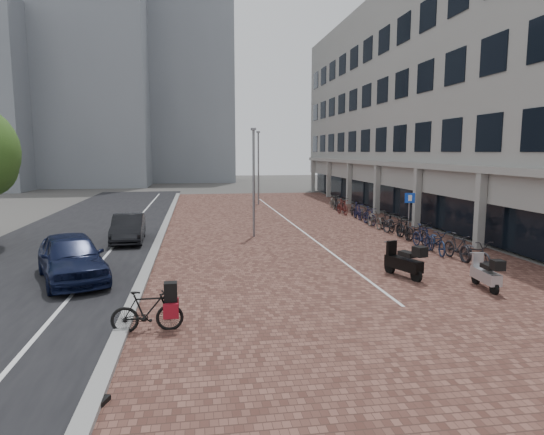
{
  "coord_description": "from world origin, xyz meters",
  "views": [
    {
      "loc": [
        -3.3,
        -14.78,
        4.22
      ],
      "look_at": [
        0.0,
        6.0,
        1.3
      ],
      "focal_mm": 31.5,
      "sensor_mm": 36.0,
      "label": 1
    }
  ],
  "objects_px": {
    "car_navy": "(71,257)",
    "scooter_front": "(486,273)",
    "scooter_mid": "(404,261)",
    "car_dark": "(128,228)",
    "parking_sign": "(409,209)",
    "hero_bike": "(147,311)"
  },
  "relations": [
    {
      "from": "car_navy",
      "to": "scooter_front",
      "type": "relative_size",
      "value": 2.94
    },
    {
      "from": "scooter_front",
      "to": "scooter_mid",
      "type": "height_order",
      "value": "scooter_mid"
    },
    {
      "from": "car_navy",
      "to": "scooter_mid",
      "type": "relative_size",
      "value": 2.64
    },
    {
      "from": "car_dark",
      "to": "car_navy",
      "type": "bearing_deg",
      "value": -100.53
    },
    {
      "from": "parking_sign",
      "to": "car_dark",
      "type": "bearing_deg",
      "value": -172.46
    },
    {
      "from": "scooter_mid",
      "to": "parking_sign",
      "type": "bearing_deg",
      "value": 44.68
    },
    {
      "from": "car_navy",
      "to": "car_dark",
      "type": "xyz_separation_m",
      "value": [
        0.9,
        6.72,
        -0.14
      ]
    },
    {
      "from": "car_dark",
      "to": "scooter_mid",
      "type": "height_order",
      "value": "car_dark"
    },
    {
      "from": "car_navy",
      "to": "parking_sign",
      "type": "distance_m",
      "value": 15.05
    },
    {
      "from": "car_navy",
      "to": "parking_sign",
      "type": "bearing_deg",
      "value": -0.97
    },
    {
      "from": "car_navy",
      "to": "hero_bike",
      "type": "xyz_separation_m",
      "value": [
        2.9,
        -5.06,
        -0.26
      ]
    },
    {
      "from": "hero_bike",
      "to": "scooter_front",
      "type": "xyz_separation_m",
      "value": [
        9.9,
        1.95,
        0.01
      ]
    },
    {
      "from": "car_dark",
      "to": "parking_sign",
      "type": "bearing_deg",
      "value": -9.65
    },
    {
      "from": "car_navy",
      "to": "scooter_mid",
      "type": "xyz_separation_m",
      "value": [
        10.9,
        -1.41,
        -0.18
      ]
    },
    {
      "from": "scooter_front",
      "to": "parking_sign",
      "type": "bearing_deg",
      "value": 86.21
    },
    {
      "from": "car_dark",
      "to": "scooter_front",
      "type": "distance_m",
      "value": 15.43
    },
    {
      "from": "car_navy",
      "to": "scooter_front",
      "type": "distance_m",
      "value": 13.17
    },
    {
      "from": "car_navy",
      "to": "car_dark",
      "type": "distance_m",
      "value": 6.78
    },
    {
      "from": "hero_bike",
      "to": "scooter_front",
      "type": "height_order",
      "value": "hero_bike"
    },
    {
      "from": "car_navy",
      "to": "hero_bike",
      "type": "height_order",
      "value": "car_navy"
    },
    {
      "from": "car_navy",
      "to": "car_dark",
      "type": "relative_size",
      "value": 1.17
    },
    {
      "from": "hero_bike",
      "to": "car_dark",
      "type": "bearing_deg",
      "value": 8.39
    }
  ]
}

